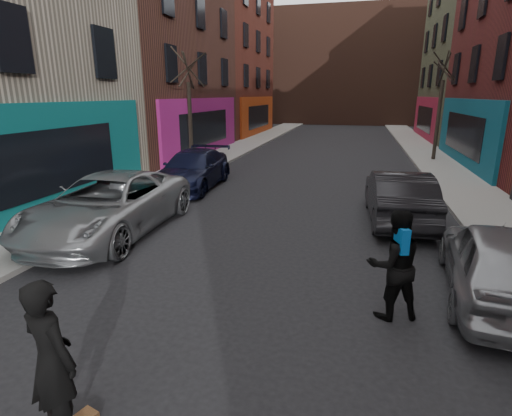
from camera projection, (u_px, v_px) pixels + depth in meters
The scene contains 11 objects.
sidewalk_left at pixel (251, 142), 31.56m from camera, with size 2.50×84.00×0.13m, color gray.
sidewalk_right at pixel (420, 147), 28.62m from camera, with size 2.50×84.00×0.13m, color gray.
building_far at pixel (348, 68), 52.41m from camera, with size 40.00×10.00×14.00m, color #47281E.
tree_left_far at pixel (189, 102), 19.46m from camera, with size 2.00×2.00×6.50m, color black, non-canonical shape.
tree_right_far at pixel (441, 98), 22.08m from camera, with size 2.00×2.00×6.80m, color black, non-canonical shape.
parked_left_far at pixel (109, 205), 10.95m from camera, with size 2.71×5.88×1.63m, color gray.
parked_left_end at pixel (193, 169), 16.41m from camera, with size 2.12×5.21×1.51m, color black.
parked_right_far at pixel (500, 262), 7.37m from camera, with size 1.78×4.43×1.51m, color gray.
parked_right_end at pixel (398, 196), 12.02m from camera, with size 1.64×4.71×1.55m, color black.
skateboarder at pixel (51, 360), 4.21m from camera, with size 0.68×0.45×1.87m, color black.
pedestrian at pixel (394, 264), 6.73m from camera, with size 1.13×1.01×1.93m.
Camera 1 is at (1.90, -0.72, 3.74)m, focal length 28.00 mm.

